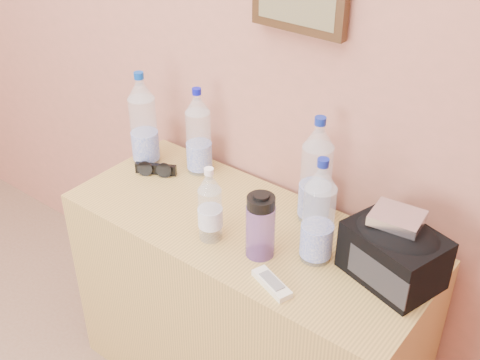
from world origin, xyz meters
name	(u,v)px	position (x,y,z in m)	size (l,w,h in m)	color
dresser	(245,312)	(0.37, 1.74, 0.36)	(1.16, 0.49, 0.73)	tan
pet_large_a	(143,124)	(-0.14, 1.83, 0.88)	(0.09, 0.09, 0.34)	white
pet_large_b	(198,136)	(0.05, 1.90, 0.87)	(0.08, 0.08, 0.31)	silver
pet_large_c	(316,176)	(0.51, 1.90, 0.88)	(0.09, 0.09, 0.35)	#BEE6F4
pet_large_d	(319,216)	(0.62, 1.74, 0.87)	(0.09, 0.09, 0.33)	silver
pet_small	(210,208)	(0.32, 1.63, 0.83)	(0.07, 0.07, 0.24)	#A8C7DA
nalgene_bottle	(260,225)	(0.48, 1.66, 0.83)	(0.08, 0.08, 0.20)	#6A42A4
sunglasses	(156,169)	(-0.06, 1.79, 0.75)	(0.14, 0.05, 0.04)	black
ac_remote	(272,284)	(0.59, 1.57, 0.74)	(0.13, 0.04, 0.02)	white
toiletry_bag	(394,252)	(0.82, 1.80, 0.81)	(0.25, 0.18, 0.17)	black
foil_packet	(397,218)	(0.81, 1.81, 0.91)	(0.13, 0.11, 0.03)	silver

